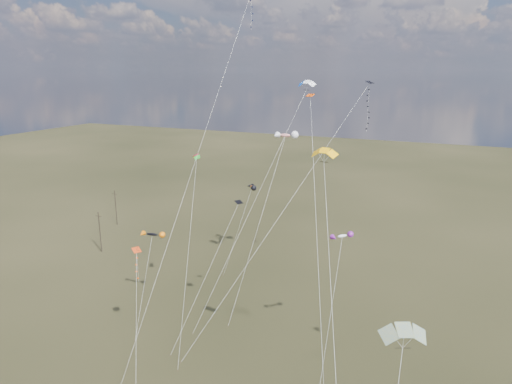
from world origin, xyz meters
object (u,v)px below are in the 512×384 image
at_px(diamond_black_high, 358,120).
at_px(novelty_black_orange, 152,235).
at_px(utility_pole_far, 116,207).
at_px(parafoil_yellow, 324,153).
at_px(utility_pole_near, 100,232).

relative_size(diamond_black_high, novelty_black_orange, 2.71).
relative_size(utility_pole_far, parafoil_yellow, 0.29).
bearing_deg(diamond_black_high, utility_pole_near, 178.85).
bearing_deg(utility_pole_near, utility_pole_far, 119.74).
bearing_deg(novelty_black_orange, parafoil_yellow, -21.78).
distance_m(utility_pole_near, diamond_black_high, 53.72).
distance_m(utility_pole_far, novelty_black_orange, 42.07).
bearing_deg(parafoil_yellow, novelty_black_orange, 158.22).
distance_m(diamond_black_high, parafoil_yellow, 23.89).
height_order(parafoil_yellow, novelty_black_orange, parafoil_yellow).
distance_m(diamond_black_high, novelty_black_orange, 32.83).
relative_size(parafoil_yellow, novelty_black_orange, 2.31).
relative_size(utility_pole_near, novelty_black_orange, 0.66).
height_order(utility_pole_far, parafoil_yellow, parafoil_yellow).
height_order(diamond_black_high, parafoil_yellow, diamond_black_high).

